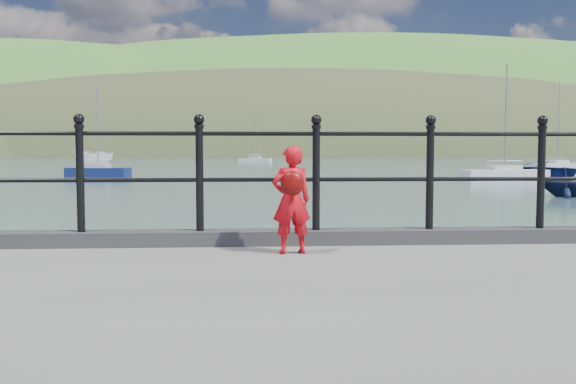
{
  "coord_description": "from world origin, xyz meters",
  "views": [
    {
      "loc": [
        -0.09,
        -6.42,
        1.97
      ],
      "look_at": [
        0.3,
        -0.2,
        1.55
      ],
      "focal_mm": 38.0,
      "sensor_mm": 36.0,
      "label": 1
    }
  ],
  "objects": [
    {
      "name": "kerb",
      "position": [
        0.0,
        -0.15,
        1.07
      ],
      "size": [
        60.0,
        0.3,
        0.15
      ],
      "primitive_type": "cube",
      "color": "#28282B",
      "rests_on": "quay"
    },
    {
      "name": "sailboat_far",
      "position": [
        31.13,
        53.54,
        0.34
      ],
      "size": [
        6.61,
        5.01,
        9.44
      ],
      "rotation": [
        0.0,
        0.0,
        0.55
      ],
      "color": "silver",
      "rests_on": "ground"
    },
    {
      "name": "railing",
      "position": [
        0.0,
        -0.15,
        1.82
      ],
      "size": [
        18.11,
        0.11,
        1.2
      ],
      "color": "black",
      "rests_on": "kerb"
    },
    {
      "name": "sailboat_port",
      "position": [
        -11.4,
        39.93,
        0.34
      ],
      "size": [
        4.9,
        2.47,
        7.0
      ],
      "rotation": [
        0.0,
        0.0,
        -0.22
      ],
      "color": "#122051",
      "rests_on": "ground"
    },
    {
      "name": "far_shore",
      "position": [
        38.34,
        239.41,
        -22.57
      ],
      "size": [
        830.0,
        200.0,
        156.0
      ],
      "color": "#333A21",
      "rests_on": "ground"
    },
    {
      "name": "launch_white",
      "position": [
        -15.74,
        55.96,
        1.05
      ],
      "size": [
        4.29,
        5.77,
        2.1
      ],
      "primitive_type": "imported",
      "rotation": [
        0.0,
        0.0,
        -0.47
      ],
      "color": "white",
      "rests_on": "ground"
    },
    {
      "name": "child",
      "position": [
        0.3,
        -0.72,
        1.52
      ],
      "size": [
        0.41,
        0.34,
        1.02
      ],
      "rotation": [
        0.0,
        0.0,
        3.31
      ],
      "color": "red",
      "rests_on": "quay"
    },
    {
      "name": "ground",
      "position": [
        0.0,
        0.0,
        0.0
      ],
      "size": [
        600.0,
        600.0,
        0.0
      ],
      "primitive_type": "plane",
      "color": "#2D4251",
      "rests_on": "ground"
    },
    {
      "name": "sailboat_near",
      "position": [
        16.94,
        33.25,
        0.34
      ],
      "size": [
        5.88,
        2.29,
        7.95
      ],
      "rotation": [
        0.0,
        0.0,
        0.13
      ],
      "color": "silver",
      "rests_on": "ground"
    },
    {
      "name": "launch_blue",
      "position": [
        20.52,
        35.58,
        0.63
      ],
      "size": [
        6.67,
        7.42,
        1.26
      ],
      "primitive_type": "imported",
      "rotation": [
        0.0,
        0.0,
        0.48
      ],
      "color": "#121C52",
      "rests_on": "ground"
    },
    {
      "name": "sailboat_deep",
      "position": [
        0.87,
        95.62,
        0.34
      ],
      "size": [
        5.7,
        3.45,
        8.2
      ],
      "rotation": [
        0.0,
        0.0,
        -0.36
      ],
      "color": "silver",
      "rests_on": "ground"
    },
    {
      "name": "launch_navy",
      "position": [
        13.47,
        18.71,
        0.64
      ],
      "size": [
        3.2,
        3.13,
        1.28
      ],
      "primitive_type": "imported",
      "rotation": [
        0.0,
        0.0,
        0.94
      ],
      "color": "black",
      "rests_on": "ground"
    }
  ]
}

